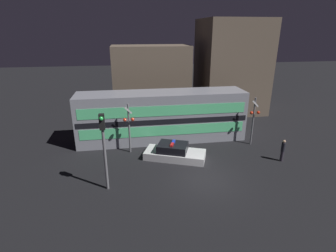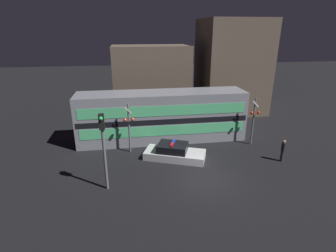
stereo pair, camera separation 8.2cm
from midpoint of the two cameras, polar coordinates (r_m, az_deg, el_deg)
ground_plane at (r=17.36m, az=8.06°, el=-11.46°), size 120.00×120.00×0.00m
train at (r=22.44m, az=-1.21°, el=2.13°), size 14.14×2.96×4.20m
police_car at (r=19.61m, az=1.48°, el=-5.80°), size 4.81×3.34×1.28m
pedestrian at (r=20.77m, az=23.82°, el=-4.90°), size 0.28×0.28×1.67m
crossing_signal_near at (r=22.38m, az=18.26°, el=1.57°), size 0.85×0.35×4.02m
crossing_signal_far at (r=20.07m, az=-8.37°, el=0.14°), size 0.85×0.35×3.92m
traffic_light_corner at (r=15.31m, az=-13.73°, el=-3.54°), size 0.30×0.46×4.74m
building_left at (r=29.21m, az=-3.53°, el=9.72°), size 8.19×4.34×7.54m
building_center at (r=31.62m, az=13.71°, el=12.48°), size 7.06×6.66×10.25m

